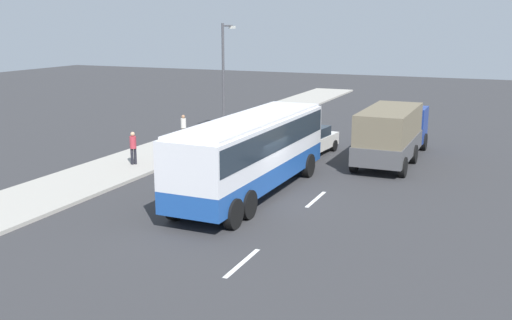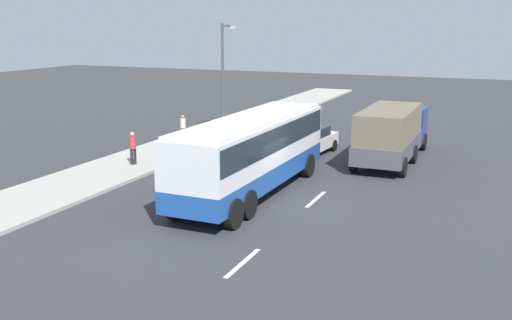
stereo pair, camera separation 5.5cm
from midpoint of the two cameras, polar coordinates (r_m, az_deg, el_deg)
The scene contains 9 objects.
ground_plane at distance 24.52m, azimuth 0.96°, elevation -3.78°, with size 120.00×120.00×0.00m, color #333335.
sidewalk_curb at distance 28.81m, azimuth -15.09°, elevation -1.52°, with size 80.00×4.00×0.15m, color #A8A399.
lane_centreline at distance 26.76m, azimuth 7.35°, elevation -2.43°, with size 44.20×0.16×0.01m.
coach_bus at distance 24.70m, azimuth -0.34°, elevation 1.24°, with size 10.77×2.81×3.29m.
cargo_truck at distance 31.71m, azimuth 13.00°, elevation 2.69°, with size 8.41×2.63×2.88m.
car_white_minivan at distance 32.78m, azimuth 5.26°, elevation 1.94°, with size 4.17×2.23×1.53m.
pedestrian_near_curb at distance 30.25m, azimuth -11.66°, elevation 1.35°, with size 0.32×0.32×1.66m.
pedestrian_at_crossing at distance 36.00m, azimuth -6.93°, elevation 3.27°, with size 0.32×0.32×1.56m.
street_lamp at distance 36.67m, azimuth -3.01°, elevation 8.36°, with size 1.63×0.24×6.91m.
Camera 1 is at (-21.67, -9.01, 7.11)m, focal length 41.68 mm.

